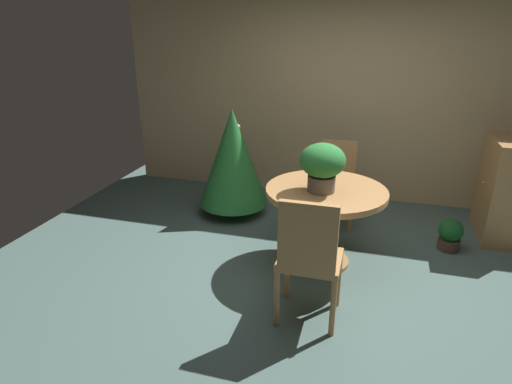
# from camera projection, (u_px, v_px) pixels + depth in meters

# --- Properties ---
(ground_plane) EXTENTS (6.60, 6.60, 0.00)m
(ground_plane) POSITION_uv_depth(u_px,v_px,m) (323.00, 281.00, 3.89)
(ground_plane) COLOR #4C6660
(back_wall_panel) EXTENTS (6.00, 0.10, 2.60)m
(back_wall_panel) POSITION_uv_depth(u_px,v_px,m) (353.00, 98.00, 5.38)
(back_wall_panel) COLOR tan
(back_wall_panel) RESTS_ON ground_plane
(round_dining_table) EXTENTS (1.11, 1.11, 0.77)m
(round_dining_table) POSITION_uv_depth(u_px,v_px,m) (325.00, 206.00, 3.98)
(round_dining_table) COLOR #B27F4C
(round_dining_table) RESTS_ON ground_plane
(flower_vase) EXTENTS (0.41, 0.41, 0.44)m
(flower_vase) POSITION_uv_depth(u_px,v_px,m) (322.00, 164.00, 3.78)
(flower_vase) COLOR #665B51
(flower_vase) RESTS_ON round_dining_table
(wooden_chair_near) EXTENTS (0.47, 0.42, 1.05)m
(wooden_chair_near) POSITION_uv_depth(u_px,v_px,m) (309.00, 255.00, 3.15)
(wooden_chair_near) COLOR #B27F4C
(wooden_chair_near) RESTS_ON ground_plane
(wooden_chair_far) EXTENTS (0.45, 0.44, 0.94)m
(wooden_chair_far) POSITION_uv_depth(u_px,v_px,m) (337.00, 177.00, 4.92)
(wooden_chair_far) COLOR #B27F4C
(wooden_chair_far) RESTS_ON ground_plane
(holiday_tree) EXTENTS (0.82, 0.82, 1.29)m
(holiday_tree) POSITION_uv_depth(u_px,v_px,m) (233.00, 157.00, 5.04)
(holiday_tree) COLOR brown
(holiday_tree) RESTS_ON ground_plane
(gift_box_blue) EXTENTS (0.22, 0.26, 0.18)m
(gift_box_blue) POSITION_uv_depth(u_px,v_px,m) (289.00, 217.00, 4.96)
(gift_box_blue) COLOR #1E569E
(gift_box_blue) RESTS_ON ground_plane
(wooden_cabinet) EXTENTS (0.44, 0.74, 1.08)m
(wooden_cabinet) POSITION_uv_depth(u_px,v_px,m) (505.00, 190.00, 4.53)
(wooden_cabinet) COLOR #B27F4C
(wooden_cabinet) RESTS_ON ground_plane
(potted_plant) EXTENTS (0.24, 0.24, 0.34)m
(potted_plant) POSITION_uv_depth(u_px,v_px,m) (450.00, 234.00, 4.38)
(potted_plant) COLOR #4C382D
(potted_plant) RESTS_ON ground_plane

